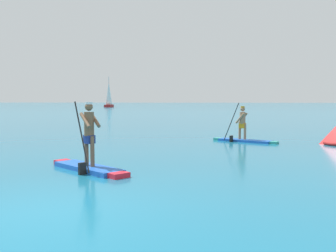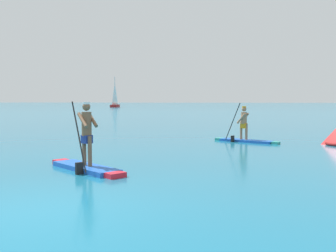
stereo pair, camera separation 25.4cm
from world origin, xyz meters
name	(u,v)px [view 1 (the left image)]	position (x,y,z in m)	size (l,w,h in m)	color
ground	(42,211)	(0.00, 0.00, 0.00)	(440.00, 440.00, 0.00)	#196B8C
paddleboarder_mid_center	(88,157)	(-0.44, 3.76, 0.36)	(2.65, 2.28, 1.86)	blue
paddleboarder_far_right	(243,134)	(4.13, 11.49, 0.36)	(2.80, 1.79, 1.79)	blue
sailboat_left_horizon	(109,103)	(-22.98, 86.49, 0.90)	(1.72, 4.87, 7.35)	#A51E1E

